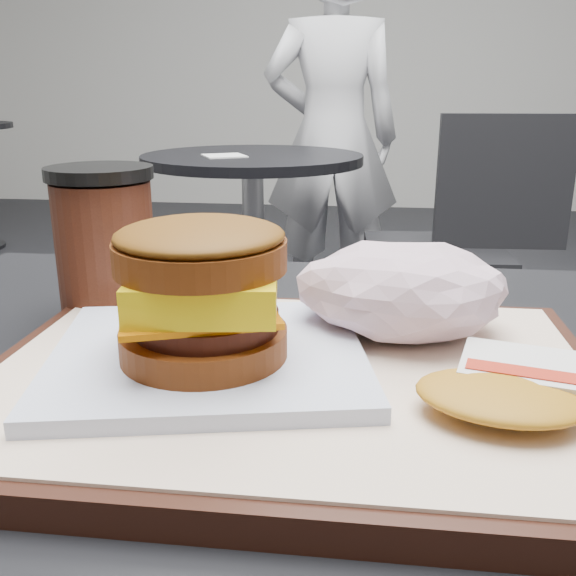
# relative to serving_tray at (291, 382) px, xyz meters

# --- Properties ---
(serving_tray) EXTENTS (0.38, 0.28, 0.02)m
(serving_tray) POSITION_rel_serving_tray_xyz_m (0.00, 0.00, 0.00)
(serving_tray) COLOR black
(serving_tray) RESTS_ON customer_table
(breakfast_sandwich) EXTENTS (0.22, 0.20, 0.09)m
(breakfast_sandwich) POSITION_rel_serving_tray_xyz_m (-0.05, -0.01, 0.05)
(breakfast_sandwich) COLOR white
(breakfast_sandwich) RESTS_ON serving_tray
(hash_brown) EXTENTS (0.13, 0.11, 0.02)m
(hash_brown) POSITION_rel_serving_tray_xyz_m (0.13, -0.03, 0.02)
(hash_brown) COLOR silver
(hash_brown) RESTS_ON serving_tray
(crumpled_wrapper) EXTENTS (0.14, 0.11, 0.06)m
(crumpled_wrapper) POSITION_rel_serving_tray_xyz_m (0.07, 0.07, 0.04)
(crumpled_wrapper) COLOR silver
(crumpled_wrapper) RESTS_ON serving_tray
(coffee_cup) EXTENTS (0.08, 0.08, 0.12)m
(coffee_cup) POSITION_rel_serving_tray_xyz_m (-0.17, 0.13, 0.05)
(coffee_cup) COLOR #3D190E
(coffee_cup) RESTS_ON customer_table
(neighbor_table) EXTENTS (0.70, 0.70, 0.75)m
(neighbor_table) POSITION_rel_serving_tray_xyz_m (-0.32, 1.67, -0.23)
(neighbor_table) COLOR black
(neighbor_table) RESTS_ON ground
(napkin) EXTENTS (0.16, 0.16, 0.00)m
(napkin) POSITION_rel_serving_tray_xyz_m (-0.39, 1.59, -0.03)
(napkin) COLOR white
(napkin) RESTS_ON neighbor_table
(neighbor_chair) EXTENTS (0.61, 0.44, 0.88)m
(neighbor_chair) POSITION_rel_serving_tray_xyz_m (0.33, 1.63, -0.27)
(neighbor_chair) COLOR #ADADB2
(neighbor_chair) RESTS_ON ground
(patron) EXTENTS (0.59, 0.42, 1.51)m
(patron) POSITION_rel_serving_tray_xyz_m (-0.11, 2.31, -0.02)
(patron) COLOR silver
(patron) RESTS_ON ground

